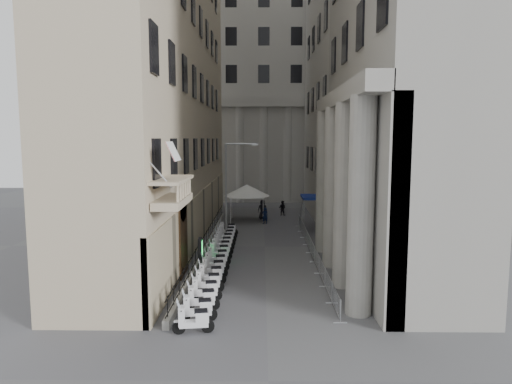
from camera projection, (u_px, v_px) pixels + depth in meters
The scene contains 37 objects.
ground at pixel (268, 381), 15.27m from camera, with size 120.00×120.00×0.00m, color #525355.
left_building at pixel (168, 23), 35.23m from camera, with size 5.00×36.00×34.00m, color #B5A68B.
far_building at pixel (264, 87), 61.19m from camera, with size 22.00×10.00×30.00m, color #A2A099.
iron_fence at pixel (206, 250), 33.20m from camera, with size 0.30×28.00×1.40m, color black, non-canonical shape.
blue_awning at pixel (310, 229), 41.04m from camera, with size 1.60×3.00×3.00m, color navy, non-canonical shape.
flag at pixel (177, 321), 20.29m from camera, with size 1.00×1.40×8.20m, color #9E0C11, non-canonical shape.
scooter_0 at pixel (194, 333), 19.05m from camera, with size 0.56×1.40×1.50m, color white, non-canonical shape.
scooter_1 at pixel (198, 321), 20.32m from camera, with size 0.56×1.40×1.50m, color white, non-canonical shape.
scooter_2 at pixel (202, 310), 21.59m from camera, with size 0.56×1.40×1.50m, color white, non-canonical shape.
scooter_3 at pixel (205, 301), 22.87m from camera, with size 0.56×1.40×1.50m, color white, non-canonical shape.
scooter_4 at pixel (208, 292), 24.14m from camera, with size 0.56×1.40×1.50m, color white, non-canonical shape.
scooter_5 at pixel (211, 284), 25.41m from camera, with size 0.56×1.40×1.50m, color white, non-canonical shape.
scooter_6 at pixel (213, 278), 26.68m from camera, with size 0.56×1.40×1.50m, color white, non-canonical shape.
scooter_7 at pixel (216, 271), 27.96m from camera, with size 0.56×1.40×1.50m, color white, non-canonical shape.
scooter_8 at pixel (218, 265), 29.23m from camera, with size 0.56×1.40×1.50m, color white, non-canonical shape.
scooter_9 at pixel (219, 260), 30.50m from camera, with size 0.56×1.40×1.50m, color white, non-canonical shape.
scooter_10 at pixel (221, 255), 31.78m from camera, with size 0.56×1.40×1.50m, color white, non-canonical shape.
scooter_11 at pixel (223, 251), 33.05m from camera, with size 0.56×1.40×1.50m, color white, non-canonical shape.
scooter_12 at pixel (224, 247), 34.32m from camera, with size 0.56×1.40×1.50m, color white, non-canonical shape.
scooter_13 at pixel (226, 243), 35.59m from camera, with size 0.56×1.40×1.50m, color white, non-canonical shape.
scooter_14 at pixel (227, 239), 36.87m from camera, with size 0.56×1.40×1.50m, color white, non-canonical shape.
scooter_15 at pixel (228, 236), 38.14m from camera, with size 0.56×1.40×1.50m, color white, non-canonical shape.
barrier_0 at pixel (336, 313), 21.24m from camera, with size 0.60×2.40×1.10m, color #B0B3B8, non-canonical shape.
barrier_1 at pixel (328, 295), 23.73m from camera, with size 0.60×2.40×1.10m, color #B0B3B8, non-canonical shape.
barrier_2 at pixel (322, 280), 26.21m from camera, with size 0.60×2.40×1.10m, color #B0B3B8, non-canonical shape.
barrier_3 at pixel (317, 268), 28.69m from camera, with size 0.60×2.40×1.10m, color #B0B3B8, non-canonical shape.
barrier_4 at pixel (312, 258), 31.18m from camera, with size 0.60×2.40×1.10m, color #B0B3B8, non-canonical shape.
barrier_5 at pixel (309, 249), 33.66m from camera, with size 0.60×2.40×1.10m, color #B0B3B8, non-canonical shape.
barrier_6 at pixel (305, 241), 36.14m from camera, with size 0.60×2.40×1.10m, color #B0B3B8, non-canonical shape.
barrier_7 at pixel (303, 235), 38.62m from camera, with size 0.60×2.40×1.10m, color #B0B3B8, non-canonical shape.
barrier_8 at pixel (300, 229), 41.11m from camera, with size 0.60×2.40×1.10m, color #B0B3B8, non-canonical shape.
security_tent at pixel (247, 191), 44.73m from camera, with size 4.45×4.45×3.61m.
street_lamp at pixel (230, 184), 35.06m from camera, with size 2.53×0.46×7.75m.
info_kiosk at pixel (200, 251), 29.38m from camera, with size 0.33×0.83×1.72m.
pedestrian_a at pixel (265, 216), 43.45m from camera, with size 0.57×0.38×1.57m, color #0E1838.
pedestrian_b at pixel (282, 208), 48.22m from camera, with size 0.76×0.60×1.57m, color black.
pedestrian_c at pixel (263, 209), 45.85m from camera, with size 0.98×0.64×2.00m, color black.
Camera 1 is at (-0.23, -14.43, 8.10)m, focal length 32.00 mm.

